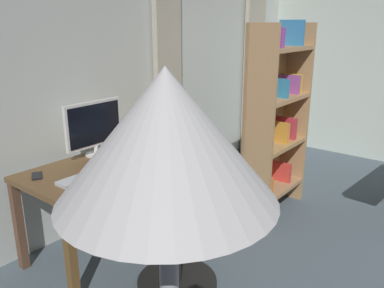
# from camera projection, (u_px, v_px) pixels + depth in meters

# --- Properties ---
(back_room_partition) EXTENTS (5.73, 0.10, 2.66)m
(back_room_partition) POSITION_uv_depth(u_px,v_px,m) (136.00, 71.00, 3.79)
(back_room_partition) COLOR silver
(back_room_partition) RESTS_ON ground
(curtain_left_panel) EXTENTS (0.42, 0.06, 2.32)m
(curtain_left_panel) POSITION_uv_depth(u_px,v_px,m) (253.00, 71.00, 5.31)
(curtain_left_panel) COLOR #BCB39E
(curtain_left_panel) RESTS_ON ground
(curtain_right_panel) EXTENTS (0.36, 0.06, 2.32)m
(curtain_right_panel) POSITION_uv_depth(u_px,v_px,m) (168.00, 86.00, 4.02)
(curtain_right_panel) COLOR #BCB39E
(curtain_right_panel) RESTS_ON ground
(desk) EXTENTS (1.49, 0.72, 0.74)m
(desk) POSITION_uv_depth(u_px,v_px,m) (119.00, 171.00, 3.15)
(desk) COLOR brown
(desk) RESTS_ON ground
(office_chair) EXTENTS (0.56, 0.56, 1.00)m
(office_chair) POSITION_uv_depth(u_px,v_px,m) (185.00, 229.00, 2.63)
(office_chair) COLOR black
(office_chair) RESTS_ON ground
(computer_monitor) EXTENTS (0.54, 0.18, 0.45)m
(computer_monitor) POSITION_uv_depth(u_px,v_px,m) (94.00, 126.00, 3.17)
(computer_monitor) COLOR white
(computer_monitor) RESTS_ON desk
(computer_keyboard) EXTENTS (0.37, 0.12, 0.02)m
(computer_keyboard) POSITION_uv_depth(u_px,v_px,m) (83.00, 178.00, 2.74)
(computer_keyboard) COLOR #B7BCC1
(computer_keyboard) RESTS_ON desk
(computer_mouse) EXTENTS (0.06, 0.10, 0.04)m
(computer_mouse) POSITION_uv_depth(u_px,v_px,m) (139.00, 155.00, 3.17)
(computer_mouse) COLOR #232328
(computer_mouse) RESTS_ON desk
(cell_phone_face_up) EXTENTS (0.13, 0.16, 0.01)m
(cell_phone_face_up) POSITION_uv_depth(u_px,v_px,m) (37.00, 176.00, 2.79)
(cell_phone_face_up) COLOR black
(cell_phone_face_up) RESTS_ON desk
(cell_phone_by_monitor) EXTENTS (0.12, 0.16, 0.01)m
(cell_phone_by_monitor) POSITION_uv_depth(u_px,v_px,m) (150.00, 149.00, 3.37)
(cell_phone_by_monitor) COLOR black
(cell_phone_by_monitor) RESTS_ON desk
(mug_tea) EXTENTS (0.14, 0.09, 0.10)m
(mug_tea) POSITION_uv_depth(u_px,v_px,m) (126.00, 158.00, 3.02)
(mug_tea) COLOR white
(mug_tea) RESTS_ON desk
(bookshelf) EXTENTS (0.77, 0.30, 1.80)m
(bookshelf) POSITION_uv_depth(u_px,v_px,m) (273.00, 120.00, 3.72)
(bookshelf) COLOR tan
(bookshelf) RESTS_ON ground
(floor_lamp) EXTENTS (0.32, 0.32, 1.73)m
(floor_lamp) POSITION_uv_depth(u_px,v_px,m) (169.00, 249.00, 0.60)
(floor_lamp) COLOR black
(floor_lamp) RESTS_ON ground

